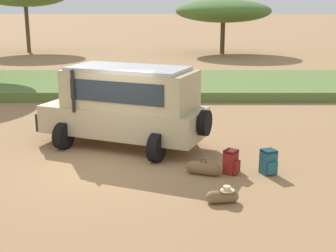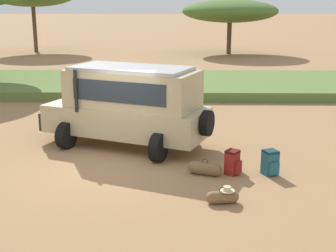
# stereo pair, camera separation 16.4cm
# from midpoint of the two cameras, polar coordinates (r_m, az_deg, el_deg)

# --- Properties ---
(ground_plane) EXTENTS (320.00, 320.00, 0.00)m
(ground_plane) POSITION_cam_midpoint_polar(r_m,az_deg,el_deg) (12.60, -7.80, -5.10)
(ground_plane) COLOR #9E754C
(grass_bank) EXTENTS (120.00, 7.00, 0.44)m
(grass_bank) POSITION_cam_midpoint_polar(r_m,az_deg,el_deg) (23.96, -3.97, 5.12)
(grass_bank) COLOR #5B7538
(grass_bank) RESTS_ON ground_plane
(safari_vehicle) EXTENTS (5.40, 3.79, 2.44)m
(safari_vehicle) POSITION_cam_midpoint_polar(r_m,az_deg,el_deg) (14.10, -5.20, 2.61)
(safari_vehicle) COLOR tan
(safari_vehicle) RESTS_ON ground_plane
(backpack_beside_front_wheel) EXTENTS (0.47, 0.45, 0.64)m
(backpack_beside_front_wheel) POSITION_cam_midpoint_polar(r_m,az_deg,el_deg) (12.09, 7.54, -4.41)
(backpack_beside_front_wheel) COLOR maroon
(backpack_beside_front_wheel) RESTS_ON ground_plane
(backpack_cluster_center) EXTENTS (0.45, 0.49, 0.64)m
(backpack_cluster_center) POSITION_cam_midpoint_polar(r_m,az_deg,el_deg) (12.24, 12.02, -4.35)
(backpack_cluster_center) COLOR #235B6B
(backpack_cluster_center) RESTS_ON ground_plane
(duffel_bag_low_black_case) EXTENTS (0.74, 0.35, 0.39)m
(duffel_bag_low_black_case) POSITION_cam_midpoint_polar(r_m,az_deg,el_deg) (10.43, 6.42, -8.53)
(duffel_bag_low_black_case) COLOR brown
(duffel_bag_low_black_case) RESTS_ON ground_plane
(duffel_bag_soft_canvas) EXTENTS (0.87, 0.52, 0.43)m
(duffel_bag_soft_canvas) POSITION_cam_midpoint_polar(r_m,az_deg,el_deg) (12.02, 4.18, -5.18)
(duffel_bag_soft_canvas) COLOR brown
(duffel_bag_soft_canvas) RESTS_ON ground_plane
(acacia_tree_right_mid) EXTENTS (7.94, 7.37, 4.47)m
(acacia_tree_right_mid) POSITION_cam_midpoint_polar(r_m,az_deg,el_deg) (40.17, 6.90, 13.74)
(acacia_tree_right_mid) COLOR brown
(acacia_tree_right_mid) RESTS_ON ground_plane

